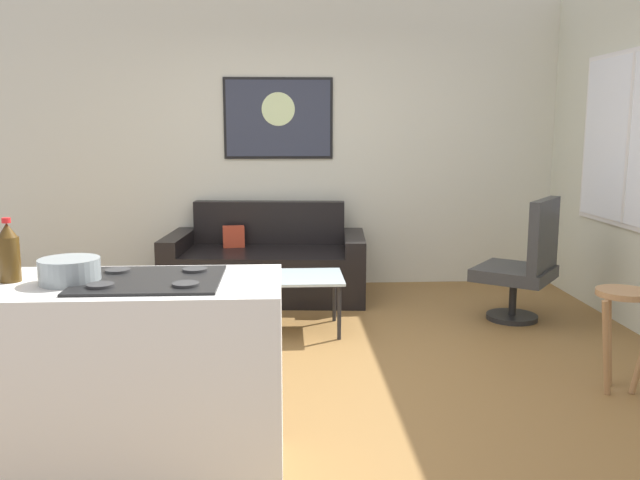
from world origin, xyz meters
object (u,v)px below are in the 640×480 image
coffee_table (285,281)px  armchair (525,263)px  wall_painting (278,118)px  couch (266,266)px  bar_stool (622,314)px  soda_bottle_2 (9,253)px  mixing_bowl (70,271)px

coffee_table → armchair: armchair is taller
armchair → wall_painting: size_ratio=0.95×
couch → bar_stool: (2.15, -2.40, 0.19)m
bar_stool → soda_bottle_2: 3.29m
mixing_bowl → soda_bottle_2: bearing=171.1°
couch → coffee_table: size_ratio=2.10×
armchair → soda_bottle_2: size_ratio=3.70×
soda_bottle_2 → wall_painting: wall_painting is taller
bar_stool → couch: bearing=131.8°
mixing_bowl → wall_painting: (0.85, 3.75, 0.69)m
armchair → mixing_bowl: mixing_bowl is taller
soda_bottle_2 → wall_painting: bearing=73.3°
wall_painting → bar_stool: bearing=-54.8°
bar_stool → soda_bottle_2: bearing=-165.0°
mixing_bowl → couch: bearing=77.5°
soda_bottle_2 → mixing_bowl: size_ratio=1.08×
bar_stool → coffee_table: bearing=146.5°
armchair → coffee_table: bearing=-175.5°
wall_painting → mixing_bowl: bearing=-102.8°
coffee_table → soda_bottle_2: (-1.16, -2.15, 0.64)m
armchair → wall_painting: wall_painting is taller
bar_stool → wall_painting: (-2.02, 2.87, 1.18)m
coffee_table → soda_bottle_2: bearing=-118.3°
armchair → couch: bearing=156.1°
couch → soda_bottle_2: size_ratio=6.90×
armchair → bar_stool: 1.47m
couch → soda_bottle_2: bearing=-107.0°
armchair → mixing_bowl: bearing=-140.4°
armchair → bar_stool: bearing=-88.6°
armchair → wall_painting: (-1.99, 1.41, 1.17)m
coffee_table → wall_painting: size_ratio=0.84×
armchair → soda_bottle_2: (-3.10, -2.30, 0.55)m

